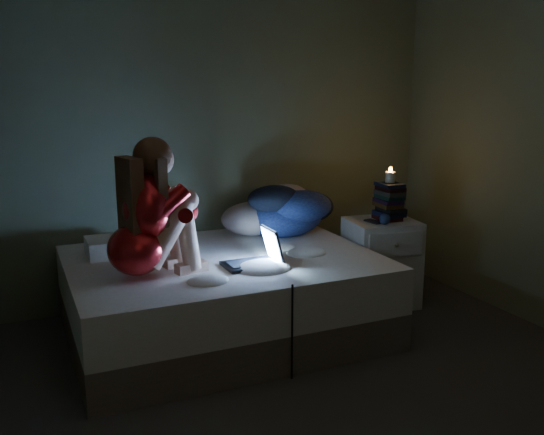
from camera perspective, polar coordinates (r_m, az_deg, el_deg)
floor at (r=3.34m, az=6.51°, el=-17.31°), size 3.60×3.80×0.02m
wall_back at (r=4.65m, az=-5.18°, el=8.20°), size 3.60×0.02×2.60m
bed at (r=4.03m, az=-4.67°, el=-7.47°), size 1.97×1.48×0.54m
pillow at (r=4.11m, az=-14.55°, el=-2.64°), size 0.40×0.29×0.12m
woman at (r=3.48m, az=-13.06°, el=0.75°), size 0.57×0.44×0.82m
laptop at (r=3.70m, az=-2.06°, el=-2.85°), size 0.35×0.25×0.25m
clothes_pile at (r=4.51m, az=0.92°, el=0.97°), size 0.77×0.67×0.40m
nightstand at (r=4.63m, az=10.39°, el=-4.24°), size 0.55×0.50×0.66m
book_stack at (r=4.56m, az=11.16°, el=1.43°), size 0.19×0.25×0.26m
candle at (r=4.53m, az=11.25°, el=3.56°), size 0.07×0.07×0.08m
phone at (r=4.46m, az=9.85°, el=-0.41°), size 0.11×0.15×0.01m
blue_orb at (r=4.40m, az=11.01°, el=-0.16°), size 0.08×0.08×0.08m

